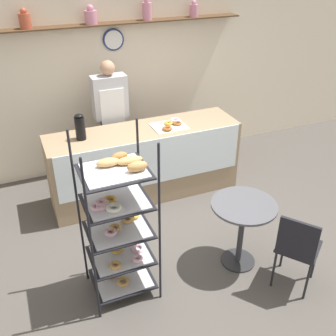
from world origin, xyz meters
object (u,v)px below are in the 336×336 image
at_px(cafe_table, 243,219).
at_px(coffee_carafe, 80,127).
at_px(cafe_chair, 297,246).
at_px(pastry_rack, 119,222).
at_px(person_worker, 111,118).
at_px(donut_tray_counter, 171,125).

height_order(cafe_table, coffee_carafe, coffee_carafe).
bearing_deg(cafe_table, cafe_chair, -61.31).
xyz_separation_m(pastry_rack, cafe_chair, (1.54, -0.64, -0.28)).
xyz_separation_m(person_worker, cafe_table, (0.73, -2.22, -0.37)).
distance_m(cafe_chair, donut_tray_counter, 2.21).
height_order(person_worker, cafe_chair, person_worker).
bearing_deg(cafe_table, donut_tray_counter, 93.94).
height_order(pastry_rack, cafe_chair, pastry_rack).
relative_size(pastry_rack, coffee_carafe, 5.20).
xyz_separation_m(cafe_chair, coffee_carafe, (-1.53, 2.20, 0.58)).
bearing_deg(person_worker, cafe_chair, -69.67).
xyz_separation_m(coffee_carafe, donut_tray_counter, (1.14, -0.07, -0.14)).
relative_size(cafe_chair, donut_tray_counter, 2.04).
bearing_deg(coffee_carafe, person_worker, 46.12).
relative_size(person_worker, donut_tray_counter, 4.01).
relative_size(cafe_table, donut_tray_counter, 1.76).
distance_m(pastry_rack, person_worker, 2.17).
bearing_deg(pastry_rack, cafe_table, -5.52).
distance_m(pastry_rack, coffee_carafe, 1.59).
xyz_separation_m(cafe_table, cafe_chair, (0.28, -0.52, -0.03)).
bearing_deg(person_worker, cafe_table, -71.77).
height_order(cafe_chair, donut_tray_counter, donut_tray_counter).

